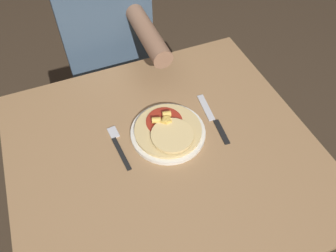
{
  "coord_description": "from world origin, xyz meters",
  "views": [
    {
      "loc": [
        -0.2,
        -0.53,
        1.62
      ],
      "look_at": [
        0.04,
        0.06,
        0.82
      ],
      "focal_mm": 35.0,
      "sensor_mm": 36.0,
      "label": 1
    }
  ],
  "objects_px": {
    "pizza": "(168,130)",
    "person_diner": "(108,46)",
    "plate": "(168,132)",
    "fork": "(118,145)",
    "dining_table": "(165,174)",
    "knife": "(213,119)"
  },
  "relations": [
    {
      "from": "pizza",
      "to": "person_diner",
      "type": "relative_size",
      "value": 0.17
    },
    {
      "from": "plate",
      "to": "fork",
      "type": "height_order",
      "value": "plate"
    },
    {
      "from": "dining_table",
      "to": "person_diner",
      "type": "distance_m",
      "value": 0.66
    },
    {
      "from": "dining_table",
      "to": "fork",
      "type": "relative_size",
      "value": 5.28
    },
    {
      "from": "person_diner",
      "to": "dining_table",
      "type": "bearing_deg",
      "value": -89.28
    },
    {
      "from": "pizza",
      "to": "person_diner",
      "type": "distance_m",
      "value": 0.61
    },
    {
      "from": "dining_table",
      "to": "fork",
      "type": "bearing_deg",
      "value": 148.79
    },
    {
      "from": "plate",
      "to": "pizza",
      "type": "bearing_deg",
      "value": -90.11
    },
    {
      "from": "plate",
      "to": "dining_table",
      "type": "bearing_deg",
      "value": -120.53
    },
    {
      "from": "plate",
      "to": "person_diner",
      "type": "height_order",
      "value": "person_diner"
    },
    {
      "from": "knife",
      "to": "person_diner",
      "type": "distance_m",
      "value": 0.63
    },
    {
      "from": "fork",
      "to": "plate",
      "type": "bearing_deg",
      "value": -6.13
    },
    {
      "from": "person_diner",
      "to": "fork",
      "type": "bearing_deg",
      "value": -101.65
    },
    {
      "from": "pizza",
      "to": "knife",
      "type": "height_order",
      "value": "pizza"
    },
    {
      "from": "dining_table",
      "to": "plate",
      "type": "height_order",
      "value": "plate"
    },
    {
      "from": "dining_table",
      "to": "fork",
      "type": "xyz_separation_m",
      "value": [
        -0.13,
        0.08,
        0.14
      ]
    },
    {
      "from": "plate",
      "to": "person_diner",
      "type": "distance_m",
      "value": 0.6
    },
    {
      "from": "plate",
      "to": "fork",
      "type": "relative_size",
      "value": 1.36
    },
    {
      "from": "plate",
      "to": "fork",
      "type": "xyz_separation_m",
      "value": [
        -0.16,
        0.02,
        -0.0
      ]
    },
    {
      "from": "dining_table",
      "to": "knife",
      "type": "bearing_deg",
      "value": 16.76
    },
    {
      "from": "person_diner",
      "to": "pizza",
      "type": "bearing_deg",
      "value": -85.85
    },
    {
      "from": "fork",
      "to": "person_diner",
      "type": "height_order",
      "value": "person_diner"
    }
  ]
}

